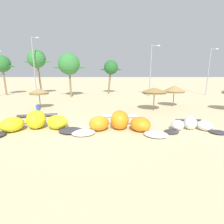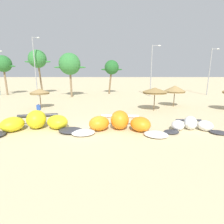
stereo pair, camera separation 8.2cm
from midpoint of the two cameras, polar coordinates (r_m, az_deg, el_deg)
The scene contains 15 objects.
ground_plane at distance 15.23m, azimuth -7.03°, elevation -5.39°, with size 260.00×260.00×0.00m, color beige.
kite_left at distance 16.02m, azimuth -23.68°, elevation -3.25°, with size 8.03×4.48×1.57m.
kite_left_of_center at distance 14.52m, azimuth 2.31°, elevation -3.70°, with size 7.77×3.78×1.59m.
kite_center at distance 16.02m, azimuth 24.11°, elevation -3.90°, with size 5.18×2.46×1.14m.
beach_umbrella_near_van at distance 24.69m, azimuth -22.61°, elevation 6.17°, with size 2.48×2.48×2.60m.
beach_umbrella_middle at distance 22.15m, azimuth 13.45°, elevation 6.80°, with size 3.00×3.00×2.86m.
beach_umbrella_near_palms at distance 25.62m, azimuth 19.39°, elevation 7.06°, with size 2.84×2.84×2.91m.
person_near_kites at distance 19.83m, azimuth -22.77°, elevation 0.48°, with size 0.36×0.24×1.62m.
palm_leftmost at distance 41.98m, azimuth -32.04°, elevation 12.99°, with size 4.85×3.23×7.83m.
palm_left at distance 39.98m, azimuth -23.24°, elevation 15.38°, with size 5.37×3.58×8.97m.
palm_left_of_gap at distance 34.15m, azimuth -13.79°, elevation 14.77°, with size 5.87×3.91×8.02m.
palm_center_left at distance 38.15m, azimuth -0.41°, elevation 14.12°, with size 4.46×2.97×7.05m.
lamppost_west_center at distance 37.21m, azimuth -23.84°, elevation 13.80°, with size 1.43×0.24×10.88m.
lamppost_east_center at distance 34.81m, azimuth 12.51°, elevation 13.56°, with size 1.65×0.24×9.47m.
lamppost_east at distance 41.20m, azimuth 28.85°, elevation 11.93°, with size 1.54×0.24×9.16m.
Camera 1 is at (1.73, -14.34, 4.81)m, focal length 28.30 mm.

